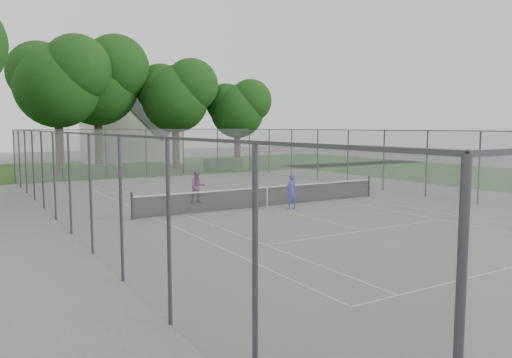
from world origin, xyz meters
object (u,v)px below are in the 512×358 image
house (130,120)px  girl_player (291,192)px  tennis_net (267,196)px  woman_player (198,187)px

house → girl_player: 32.76m
tennis_net → woman_player: bearing=131.1°
tennis_net → house: house is taller
house → woman_player: 29.34m
tennis_net → girl_player: (0.53, -1.20, 0.28)m
tennis_net → house: 31.65m
house → woman_player: (-5.50, -28.60, -3.59)m
tennis_net → girl_player: 1.34m
girl_player → house: bearing=-100.1°
woman_player → house: bearing=88.7°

